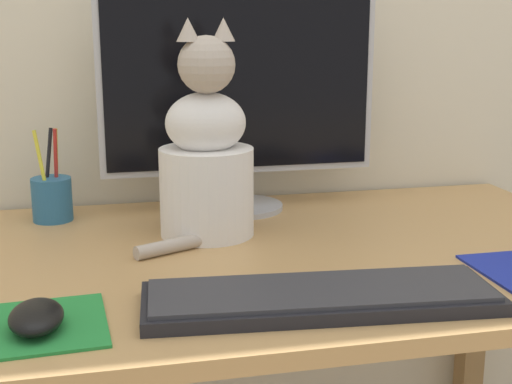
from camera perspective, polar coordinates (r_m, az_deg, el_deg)
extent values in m
cube|color=tan|center=(1.15, -2.12, -5.49)|extent=(1.34, 0.72, 0.02)
cube|color=olive|center=(1.78, 16.79, -11.59)|extent=(0.05, 0.05, 0.70)
cylinder|color=#B2B2B7|center=(1.41, -1.32, -1.17)|extent=(0.17, 0.17, 0.01)
cylinder|color=#B2B2B7|center=(1.40, -1.33, 0.31)|extent=(0.04, 0.04, 0.07)
cube|color=#B2B2B7|center=(1.36, -1.37, 8.79)|extent=(0.53, 0.02, 0.35)
cube|color=black|center=(1.36, -1.29, 8.76)|extent=(0.51, 0.00, 0.32)
cube|color=black|center=(0.94, 5.20, -8.51)|extent=(0.48, 0.18, 0.02)
cube|color=#333338|center=(0.94, 5.22, -7.83)|extent=(0.46, 0.16, 0.01)
cube|color=#238438|center=(0.92, -17.83, -10.25)|extent=(0.20, 0.18, 0.00)
ellipsoid|color=black|center=(0.90, -17.17, -9.53)|extent=(0.06, 0.10, 0.03)
cylinder|color=white|center=(1.23, -3.95, 0.03)|extent=(0.17, 0.17, 0.15)
ellipsoid|color=white|center=(1.21, -4.05, 5.53)|extent=(0.15, 0.13, 0.10)
sphere|color=#B2A393|center=(1.18, -3.99, 10.13)|extent=(0.10, 0.10, 0.10)
cone|color=#B2A393|center=(1.18, -5.47, 12.81)|extent=(0.04, 0.04, 0.04)
cone|color=#B2A393|center=(1.19, -2.62, 12.87)|extent=(0.04, 0.04, 0.04)
cylinder|color=#B2A393|center=(1.17, -5.04, -3.94)|extent=(0.20, 0.11, 0.02)
cylinder|color=#286089|center=(1.37, -16.01, -0.56)|extent=(0.07, 0.07, 0.08)
cylinder|color=yellow|center=(1.36, -15.69, 2.04)|extent=(0.01, 0.02, 0.14)
cylinder|color=yellow|center=(1.35, -16.76, 1.83)|extent=(0.03, 0.03, 0.14)
cylinder|color=red|center=(1.36, -15.71, 2.03)|extent=(0.01, 0.02, 0.14)
cylinder|color=black|center=(1.37, -16.30, 2.04)|extent=(0.03, 0.01, 0.14)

